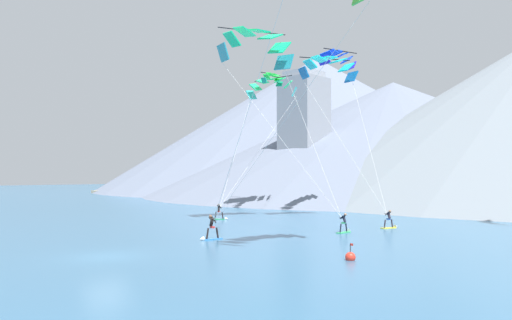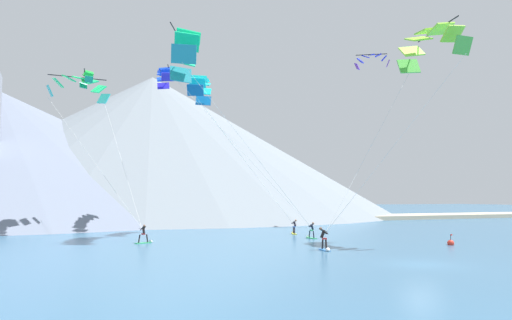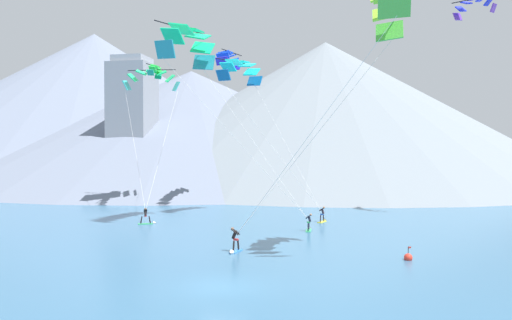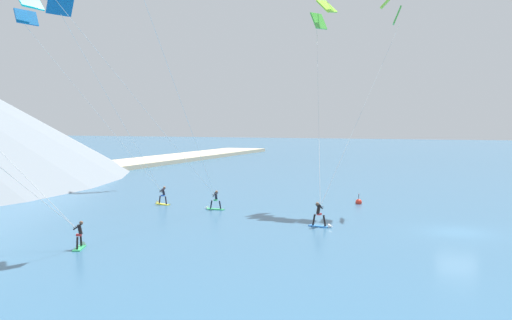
# 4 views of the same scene
# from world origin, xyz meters

# --- Properties ---
(ground_plane) EXTENTS (400.00, 400.00, 0.00)m
(ground_plane) POSITION_xyz_m (0.00, 0.00, 0.00)
(ground_plane) COLOR #336084
(kitesurfer_near_lead) EXTENTS (0.93, 1.78, 1.65)m
(kitesurfer_near_lead) POSITION_xyz_m (4.00, 24.33, 0.45)
(kitesurfer_near_lead) COLOR yellow
(kitesurfer_near_lead) RESTS_ON ground
(kitesurfer_near_trail) EXTENTS (0.74, 1.78, 1.80)m
(kitesurfer_near_trail) POSITION_xyz_m (-1.38, 8.69, 0.56)
(kitesurfer_near_trail) COLOR #337FDB
(kitesurfer_near_trail) RESTS_ON ground
(kitesurfer_mid_center) EXTENTS (1.75, 1.07, 1.67)m
(kitesurfer_mid_center) POSITION_xyz_m (-12.56, 19.83, 0.46)
(kitesurfer_mid_center) COLOR #33B266
(kitesurfer_mid_center) RESTS_ON ground
(kitesurfer_far_left) EXTENTS (0.56, 1.74, 1.63)m
(kitesurfer_far_left) POSITION_xyz_m (3.04, 18.92, 0.43)
(kitesurfer_far_left) COLOR #33B266
(kitesurfer_far_left) RESTS_ON ground
(parafoil_kite_near_lead) EXTENTS (11.22, 7.43, 15.73)m
(parafoil_kite_near_lead) POSITION_xyz_m (-5.29, 28.39, 15.96)
(parafoil_kite_near_lead) COLOR #115DA0
(parafoil_kite_near_trail) EXTENTS (11.64, 7.63, 16.82)m
(parafoil_kite_near_trail) POSITION_xyz_m (8.98, 8.54, 16.88)
(parafoil_kite_near_trail) COLOR green
(parafoil_kite_mid_center) EXTENTS (8.13, 15.25, 15.91)m
(parafoil_kite_mid_center) POSITION_xyz_m (-17.63, 33.08, 15.99)
(parafoil_kite_mid_center) COLOR #37BEBB
(parafoil_kite_far_left) EXTENTS (13.95, 8.25, 17.92)m
(parafoil_kite_far_left) POSITION_xyz_m (-8.85, 21.18, 17.63)
(parafoil_kite_far_left) COLOR teal
(parafoil_kite_distant_high_outer) EXTENTS (1.29, 3.85, 1.51)m
(parafoil_kite_distant_high_outer) POSITION_xyz_m (-16.90, 32.46, 16.92)
(parafoil_kite_distant_high_outer) COLOR #1B9D7C
(parafoil_kite_distant_low_drift) EXTENTS (2.20, 5.53, 1.98)m
(parafoil_kite_distant_low_drift) POSITION_xyz_m (-8.10, 34.02, 18.31)
(parafoil_kite_distant_low_drift) COLOR #2F25CA
(parafoil_kite_distant_mid_solo) EXTENTS (4.18, 3.87, 1.99)m
(parafoil_kite_distant_mid_solo) POSITION_xyz_m (19.47, 31.32, 22.54)
(parafoil_kite_distant_mid_solo) COLOR purple
(race_marker_buoy) EXTENTS (0.56, 0.56, 1.02)m
(race_marker_buoy) POSITION_xyz_m (10.39, 8.41, 0.16)
(race_marker_buoy) COLOR red
(race_marker_buoy) RESTS_ON ground
(shoreline_strip) EXTENTS (180.00, 10.00, 0.70)m
(shoreline_strip) POSITION_xyz_m (0.00, 51.30, 0.35)
(shoreline_strip) COLOR #BCAD8E
(shoreline_strip) RESTS_ON ground
(shore_building_harbour_front) EXTENTS (5.53, 6.49, 4.91)m
(shore_building_harbour_front) POSITION_xyz_m (-22.64, 52.73, 2.47)
(shore_building_harbour_front) COLOR beige
(shore_building_harbour_front) RESTS_ON ground
(shore_building_promenade_mid) EXTENTS (7.26, 5.25, 4.36)m
(shore_building_promenade_mid) POSITION_xyz_m (-0.55, 56.01, 2.19)
(shore_building_promenade_mid) COLOR beige
(shore_building_promenade_mid) RESTS_ON ground
(shore_building_quay_east) EXTENTS (5.22, 5.33, 4.68)m
(shore_building_quay_east) POSITION_xyz_m (-9.58, 55.22, 2.35)
(shore_building_quay_east) COLOR beige
(shore_building_quay_east) RESTS_ON ground
(shore_building_quay_west) EXTENTS (8.45, 4.26, 3.91)m
(shore_building_quay_west) POSITION_xyz_m (-34.11, 54.51, 1.97)
(shore_building_quay_west) COLOR silver
(shore_building_quay_west) RESTS_ON ground
(highrise_tower) EXTENTS (7.00, 7.00, 23.27)m
(highrise_tower) POSITION_xyz_m (-30.90, 56.52, 11.43)
(highrise_tower) COLOR gray
(highrise_tower) RESTS_ON ground
(mountain_peak_west_ridge) EXTENTS (112.11, 112.11, 25.70)m
(mountain_peak_west_ridge) POSITION_xyz_m (-30.75, 88.96, 12.85)
(mountain_peak_west_ridge) COLOR slate
(mountain_peak_west_ridge) RESTS_ON ground
(mountain_peak_central_summit) EXTENTS (107.45, 107.45, 31.53)m
(mountain_peak_central_summit) POSITION_xyz_m (0.94, 89.94, 15.77)
(mountain_peak_central_summit) COLOR slate
(mountain_peak_central_summit) RESTS_ON ground
(mountain_peak_east_shoulder) EXTENTS (126.79, 126.79, 39.43)m
(mountain_peak_east_shoulder) POSITION_xyz_m (-64.28, 104.46, 19.71)
(mountain_peak_east_shoulder) COLOR slate
(mountain_peak_east_shoulder) RESTS_ON ground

